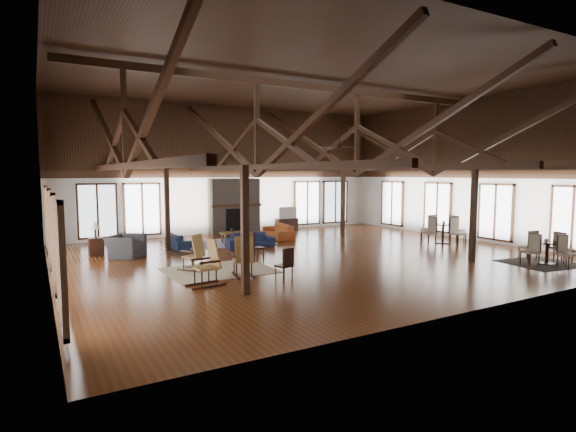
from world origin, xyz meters
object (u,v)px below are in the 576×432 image
tv_console (287,224)px  sofa_navy_left (180,241)px  sofa_navy_front (250,240)px  sofa_orange (278,231)px  armchair (126,246)px  coffee_table (235,233)px  cafe_table_near (547,249)px  cafe_table_far (443,230)px

tv_console → sofa_navy_left: bearing=-155.2°
sofa_navy_front → sofa_navy_left: (-2.41, 1.16, -0.01)m
sofa_navy_front → sofa_orange: 2.67m
sofa_orange → armchair: (-6.68, -1.46, 0.07)m
coffee_table → sofa_orange: bearing=3.6°
sofa_navy_front → coffee_table: size_ratio=1.56×
sofa_navy_front → sofa_orange: bearing=42.6°
sofa_navy_left → armchair: bearing=114.0°
armchair → sofa_navy_front: bearing=-55.6°
sofa_navy_front → cafe_table_near: cafe_table_near is taller
sofa_navy_left → tv_console: size_ratio=1.60×
armchair → sofa_orange: bearing=-41.1°
sofa_navy_front → tv_console: tv_console is taller
sofa_navy_front → cafe_table_near: 10.16m
sofa_navy_front → cafe_table_far: bearing=-17.1°
armchair → cafe_table_near: 13.71m
sofa_navy_left → tv_console: (6.35, 2.94, 0.02)m
cafe_table_far → armchair: bearing=165.1°
cafe_table_near → cafe_table_far: cafe_table_far is taller
sofa_navy_front → cafe_table_near: size_ratio=0.96×
cafe_table_far → sofa_orange: bearing=138.3°
armchair → sofa_navy_left: bearing=-28.7°
sofa_navy_front → coffee_table: bearing=97.8°
cafe_table_far → tv_console: size_ratio=1.88×
sofa_orange → sofa_navy_front: bearing=-44.9°
armchair → tv_console: armchair is taller
coffee_table → cafe_table_far: 8.55m
sofa_navy_front → armchair: (-4.56, 0.17, 0.11)m
sofa_navy_left → cafe_table_near: bearing=-134.4°
armchair → cafe_table_far: size_ratio=0.55×
sofa_orange → tv_console: size_ratio=1.85×
armchair → cafe_table_near: cafe_table_near is taller
coffee_table → armchair: size_ratio=1.02×
sofa_navy_front → tv_console: bearing=51.2°
sofa_navy_front → tv_console: (3.94, 4.10, 0.01)m
sofa_navy_left → sofa_navy_front: bearing=-116.4°
sofa_orange → coffee_table: size_ratio=1.76×
sofa_navy_left → cafe_table_near: 12.67m
coffee_table → tv_console: size_ratio=1.05×
cafe_table_near → tv_console: (-2.81, 11.68, -0.21)m
coffee_table → tv_console: (4.00, 2.73, -0.10)m
cafe_table_near → tv_console: size_ratio=1.71×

